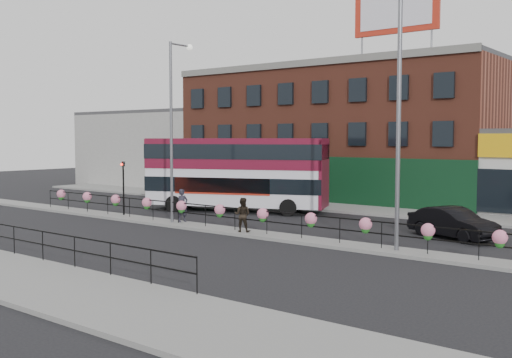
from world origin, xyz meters
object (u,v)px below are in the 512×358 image
Objects in this scene: lamp_column_west at (174,116)px; pedestrian_b at (242,215)px; car at (453,223)px; double_decker_bus at (237,167)px; pedestrian_a at (182,205)px; lamp_column_east at (402,84)px.

pedestrian_b is at bearing -5.20° from lamp_column_west.
double_decker_bus is at bearing 105.80° from car.
car is 0.49× the size of lamp_column_west.
pedestrian_b is 7.16m from lamp_column_west.
car is 10.04m from pedestrian_b.
car is 14.09m from pedestrian_a.
car is at bearing 84.02° from lamp_column_east.
car is 15.41m from lamp_column_west.
pedestrian_b is (-8.53, -5.28, 0.25)m from car.
car is 2.82× the size of pedestrian_b.
pedestrian_b is (4.77, -0.65, -0.06)m from pedestrian_a.
lamp_column_east reaches higher than lamp_column_west.
double_decker_bus reaches higher than pedestrian_b.
pedestrian_b is 0.17× the size of lamp_column_west.
pedestrian_a is 0.16× the size of lamp_column_east.
pedestrian_a is 4.91m from lamp_column_west.
lamp_column_west is at bearing -27.28° from pedestrian_b.
lamp_column_west is (-0.37, -0.18, 4.89)m from pedestrian_a.
lamp_column_east is (-0.50, -4.81, 6.21)m from car.
lamp_column_west is 13.21m from lamp_column_east.
car is at bearing -6.33° from double_decker_bus.
lamp_column_east is (13.17, 0.01, 1.00)m from lamp_column_west.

